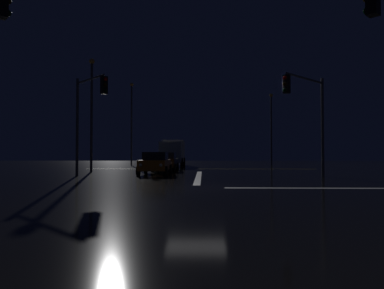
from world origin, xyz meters
TOP-DOWN VIEW (x-y plane):
  - ground at (0.00, 0.00)m, footprint 120.00×120.00m
  - stop_line_north at (0.00, 7.55)m, footprint 0.35×12.88m
  - centre_line_ns at (0.00, 19.15)m, footprint 22.00×0.15m
  - crosswalk_bar_east at (7.65, 0.00)m, footprint 12.88×0.40m
  - sedan_orange at (-3.07, 9.79)m, footprint 2.02×4.33m
  - sedan_black at (-2.93, 15.44)m, footprint 2.02×4.33m
  - sedan_green at (-3.54, 20.74)m, footprint 2.02×4.33m
  - box_truck at (-3.33, 27.69)m, footprint 2.68×8.28m
  - traffic_signal_ne at (6.69, 6.69)m, footprint 3.28×3.28m
  - traffic_signal_nw at (-6.93, 6.93)m, footprint 2.76×2.76m
  - streetlamp_left_near at (-8.65, 13.15)m, footprint 0.44×0.44m
  - streetlamp_left_far at (-8.65, 29.15)m, footprint 0.44×0.44m
  - streetlamp_right_far at (8.65, 29.15)m, footprint 0.44×0.44m

SIDE VIEW (x-z plane):
  - ground at x=0.00m, z-range -0.10..0.00m
  - stop_line_north at x=0.00m, z-range 0.00..0.01m
  - centre_line_ns at x=0.00m, z-range 0.00..0.01m
  - crosswalk_bar_east at x=7.65m, z-range 0.00..0.01m
  - sedan_orange at x=-3.07m, z-range 0.02..1.59m
  - sedan_black at x=-2.93m, z-range 0.02..1.59m
  - sedan_green at x=-3.54m, z-range 0.02..1.59m
  - box_truck at x=-3.33m, z-range 0.17..3.25m
  - traffic_signal_ne at x=6.69m, z-range 1.20..7.50m
  - traffic_signal_nw at x=-6.93m, z-range 1.17..7.57m
  - streetlamp_right_far at x=8.65m, z-range 0.69..9.57m
  - streetlamp_left_near at x=-8.65m, z-range 0.69..9.80m
  - streetlamp_left_far at x=-8.65m, z-range 0.71..11.04m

